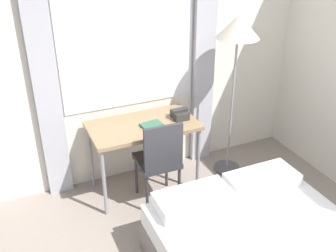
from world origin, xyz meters
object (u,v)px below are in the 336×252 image
object	(u,v)px
telephone	(180,114)
desk	(143,130)
desk_chair	(159,158)
standing_lamp	(238,37)
book	(152,125)

from	to	relation	value
telephone	desk	bearing A→B (deg)	175.98
desk_chair	standing_lamp	bearing A→B (deg)	16.59
desk_chair	book	distance (m)	0.34
desk	desk_chair	world-z (taller)	desk_chair
desk_chair	telephone	world-z (taller)	desk_chair
desk	book	distance (m)	0.13
standing_lamp	book	distance (m)	1.21
desk	book	world-z (taller)	book
desk_chair	telephone	bearing A→B (deg)	40.55
desk	book	bearing A→B (deg)	-49.07
desk_chair	telephone	xyz separation A→B (m)	(0.35, 0.28, 0.28)
desk	standing_lamp	bearing A→B (deg)	-3.11
standing_lamp	telephone	bearing A→B (deg)	177.48
standing_lamp	book	xyz separation A→B (m)	(-0.94, -0.02, -0.77)
desk_chair	book	size ratio (longest dim) A/B	4.14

